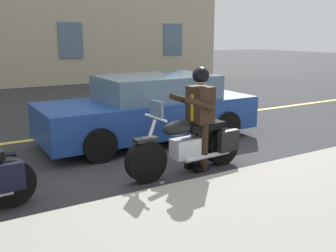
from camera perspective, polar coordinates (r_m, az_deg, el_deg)
name	(u,v)px	position (r m, az deg, el deg)	size (l,w,h in m)	color
ground_plane	(162,149)	(7.71, -0.95, -3.42)	(80.00, 80.00, 0.00)	#333335
lane_center_stripe	(121,128)	(9.44, -6.98, -0.34)	(60.00, 0.16, 0.01)	#E5DB4C
motorcycle_main	(190,145)	(6.36, 3.29, -2.89)	(2.22, 0.67, 1.26)	black
rider_main	(199,110)	(6.33, 4.71, 2.46)	(0.64, 0.57, 1.74)	black
car_silver	(151,109)	(8.23, -2.60, 2.59)	(4.60, 1.92, 1.40)	navy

